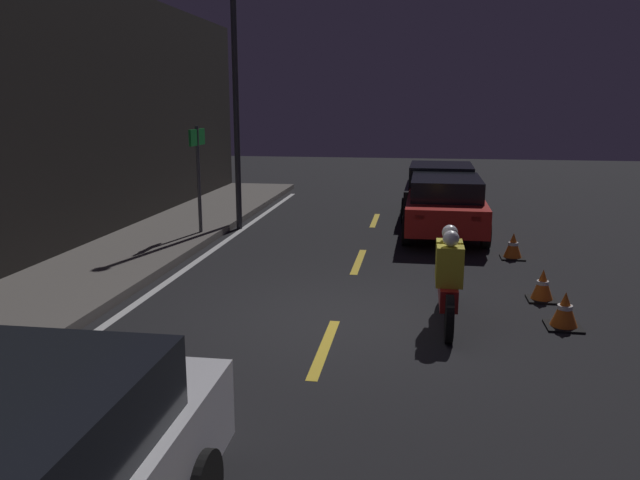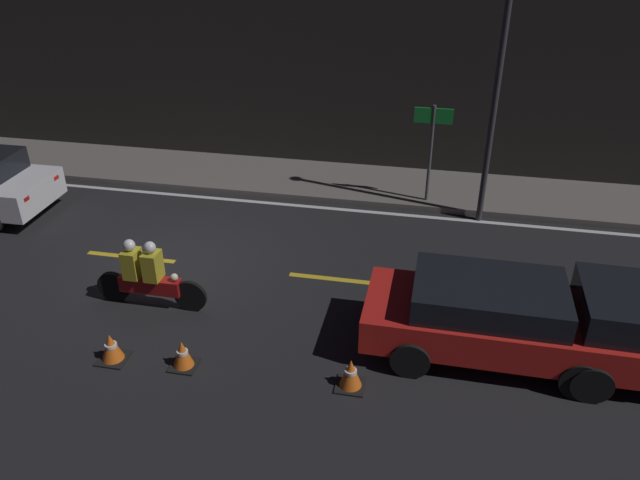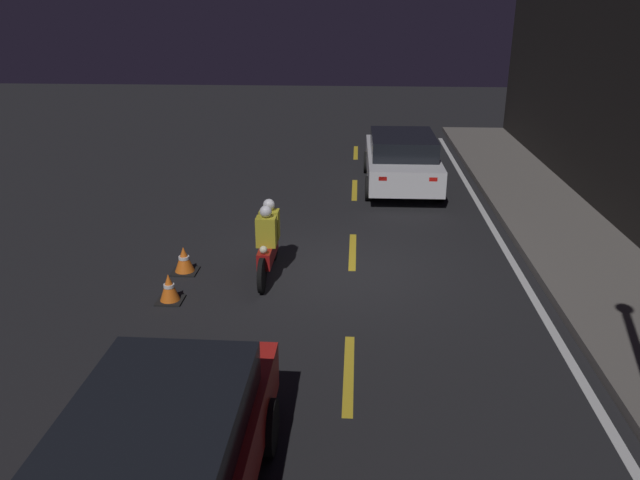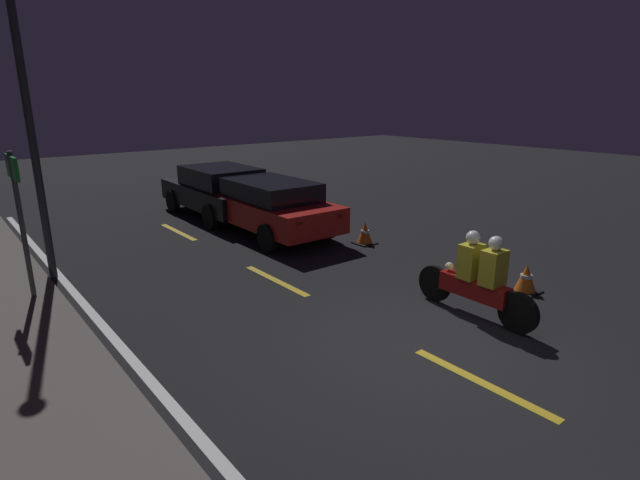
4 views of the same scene
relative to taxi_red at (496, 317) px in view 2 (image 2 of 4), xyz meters
The scene contains 14 objects.
ground_plane 6.72m from the taxi_red, 164.84° to the left, with size 56.00×56.00×0.00m, color black.
raised_curb 9.05m from the taxi_red, 135.52° to the left, with size 28.00×2.36×0.16m.
building_front 10.22m from the taxi_red, 130.08° to the left, with size 28.00×0.30×5.67m.
lane_dash_c 7.68m from the taxi_red, 166.80° to the left, with size 2.00×0.14×0.01m.
lane_dash_d 3.50m from the taxi_red, 149.31° to the left, with size 2.00×0.14×0.01m.
lane_dash_e 2.46m from the taxi_red, 48.25° to the left, with size 2.00×0.14×0.01m.
lane_solid_kerb 8.13m from the taxi_red, 142.75° to the left, with size 25.20×0.14×0.01m.
taxi_red is the anchor object (origin of this frame).
motorcycle 6.27m from the taxi_red, behind, with size 2.17×0.36×1.38m.
traffic_cone_near 6.38m from the taxi_red, 167.15° to the right, with size 0.48×0.48×0.51m.
traffic_cone_mid 5.18m from the taxi_red, 164.89° to the right, with size 0.44×0.44×0.51m.
traffic_cone_far 2.60m from the taxi_red, 149.95° to the right, with size 0.46×0.46×0.52m.
shop_sign 5.81m from the taxi_red, 103.92° to the left, with size 0.90×0.08×2.40m.
street_lamp 5.58m from the taxi_red, 91.07° to the left, with size 0.28×0.28×5.76m.
Camera 2 is at (5.23, -10.46, 6.84)m, focal length 35.00 mm.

